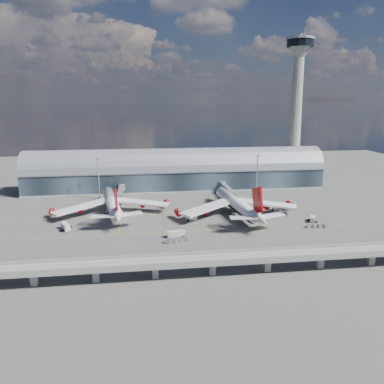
{
  "coord_description": "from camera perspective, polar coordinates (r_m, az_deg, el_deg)",
  "views": [
    {
      "loc": [
        -23.23,
        -174.05,
        59.86
      ],
      "look_at": [
        1.48,
        10.0,
        14.0
      ],
      "focal_mm": 35.0,
      "sensor_mm": 36.0,
      "label": 1
    }
  ],
  "objects": [
    {
      "name": "service_truck_3",
      "position": [
        198.71,
        17.9,
        -3.94
      ],
      "size": [
        4.45,
        5.93,
        2.69
      ],
      "rotation": [
        0.0,
        0.0,
        -0.47
      ],
      "color": "beige",
      "rests_on": "ground"
    },
    {
      "name": "jet_bridge_right",
      "position": [
        237.62,
        5.3,
        0.51
      ],
      "size": [
        4.4,
        32.0,
        7.25
      ],
      "color": "gray",
      "rests_on": "ground"
    },
    {
      "name": "floodlight_mast_right",
      "position": [
        244.88,
        9.91,
        2.78
      ],
      "size": [
        3.0,
        0.7,
        25.7
      ],
      "color": "gray",
      "rests_on": "ground"
    },
    {
      "name": "service_truck_0",
      "position": [
        187.3,
        -18.71,
        -5.0
      ],
      "size": [
        5.68,
        7.91,
        3.15
      ],
      "rotation": [
        0.0,
        0.0,
        0.47
      ],
      "color": "beige",
      "rests_on": "ground"
    },
    {
      "name": "jet_bridge_left",
      "position": [
        234.07,
        -10.82,
        0.11
      ],
      "size": [
        4.4,
        28.0,
        7.25
      ],
      "color": "gray",
      "rests_on": "ground"
    },
    {
      "name": "service_truck_5",
      "position": [
        203.02,
        1.6,
        -2.84
      ],
      "size": [
        6.41,
        4.47,
        2.9
      ],
      "rotation": [
        0.0,
        0.0,
        1.17
      ],
      "color": "beige",
      "rests_on": "ground"
    },
    {
      "name": "service_truck_2",
      "position": [
        168.6,
        -2.41,
        -6.39
      ],
      "size": [
        8.22,
        3.14,
        2.91
      ],
      "rotation": [
        0.0,
        0.0,
        1.68
      ],
      "color": "beige",
      "rests_on": "ground"
    },
    {
      "name": "control_tower",
      "position": [
        279.03,
        15.51,
        11.69
      ],
      "size": [
        19.0,
        19.0,
        103.0
      ],
      "color": "gray",
      "rests_on": "ground"
    },
    {
      "name": "service_truck_1",
      "position": [
        190.89,
        -0.07,
        -3.88
      ],
      "size": [
        6.12,
        3.75,
        3.3
      ],
      "rotation": [
        0.0,
        0.0,
        1.36
      ],
      "color": "beige",
      "rests_on": "ground"
    },
    {
      "name": "cargo_train_1",
      "position": [
        163.29,
        -2.34,
        -7.29
      ],
      "size": [
        11.0,
        5.06,
        1.83
      ],
      "rotation": [
        0.0,
        0.0,
        1.26
      ],
      "color": "gray",
      "rests_on": "ground"
    },
    {
      "name": "airliner_right",
      "position": [
        199.75,
        6.88,
        -1.94
      ],
      "size": [
        67.07,
        70.13,
        22.25
      ],
      "rotation": [
        0.0,
        0.0,
        0.11
      ],
      "color": "white",
      "rests_on": "ground"
    },
    {
      "name": "cargo_train_0",
      "position": [
        146.64,
        -15.51,
        -10.37
      ],
      "size": [
        8.03,
        3.3,
        1.76
      ],
      "rotation": [
        0.0,
        0.0,
        1.79
      ],
      "color": "gray",
      "rests_on": "ground"
    },
    {
      "name": "cargo_train_2",
      "position": [
        190.37,
        18.55,
        -4.92
      ],
      "size": [
        10.47,
        3.29,
        1.72
      ],
      "rotation": [
        0.0,
        0.0,
        1.74
      ],
      "color": "gray",
      "rests_on": "ground"
    },
    {
      "name": "airliner_left",
      "position": [
        205.21,
        -12.12,
        -1.69
      ],
      "size": [
        64.18,
        67.54,
        20.62
      ],
      "rotation": [
        0.0,
        0.0,
        0.16
      ],
      "color": "white",
      "rests_on": "ground"
    },
    {
      "name": "terminal",
      "position": [
        257.71,
        -2.34,
        3.01
      ],
      "size": [
        200.0,
        30.0,
        28.0
      ],
      "color": "#1B242E",
      "rests_on": "ground"
    },
    {
      "name": "ground",
      "position": [
        185.52,
        -0.04,
        -4.95
      ],
      "size": [
        500.0,
        500.0,
        0.0
      ],
      "primitive_type": "plane",
      "color": "#474744",
      "rests_on": "ground"
    },
    {
      "name": "taxi_lines",
      "position": [
        206.4,
        -0.86,
        -2.99
      ],
      "size": [
        200.0,
        80.12,
        0.01
      ],
      "color": "gold",
      "rests_on": "ground"
    },
    {
      "name": "service_truck_4",
      "position": [
        212.01,
        12.7,
        -2.45
      ],
      "size": [
        3.37,
        5.6,
        3.04
      ],
      "rotation": [
        0.0,
        0.0,
        -0.18
      ],
      "color": "beige",
      "rests_on": "ground"
    },
    {
      "name": "guideway",
      "position": [
        133.01,
        3.15,
        -10.37
      ],
      "size": [
        220.0,
        8.5,
        7.2
      ],
      "color": "gray",
      "rests_on": "ground"
    },
    {
      "name": "floodlight_mast_left",
      "position": [
        235.2,
        -14.04,
        2.12
      ],
      "size": [
        3.0,
        0.7,
        25.7
      ],
      "color": "gray",
      "rests_on": "ground"
    }
  ]
}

